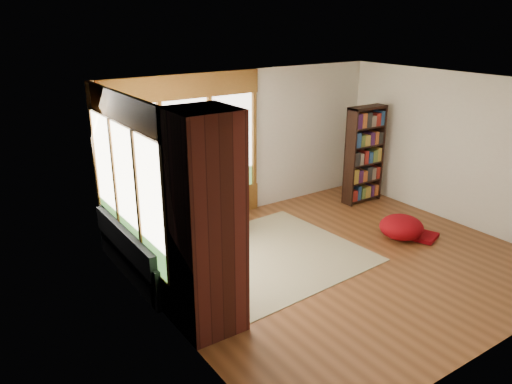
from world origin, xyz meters
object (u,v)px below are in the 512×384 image
sectional_sofa (169,234)px  bookshelf (364,155)px  brick_chimney (206,225)px  dog_brindle (177,227)px  pouf (402,226)px  dog_tan (176,204)px  area_rug (255,261)px

sectional_sofa → bookshelf: bookshelf is taller
brick_chimney → dog_brindle: bearing=80.3°
sectional_sofa → bookshelf: bearing=-0.1°
bookshelf → dog_brindle: 4.40m
sectional_sofa → dog_brindle: bearing=-105.1°
pouf → dog_tan: dog_tan is taller
dog_brindle → brick_chimney: bearing=150.7°
bookshelf → dog_brindle: (-4.33, -0.74, -0.17)m
brick_chimney → area_rug: (1.36, 1.05, -1.29)m
bookshelf → pouf: size_ratio=2.63×
brick_chimney → pouf: size_ratio=3.64×
sectional_sofa → dog_tan: size_ratio=2.11×
brick_chimney → area_rug: 2.15m
brick_chimney → sectional_sofa: 2.32m
dog_tan → dog_brindle: (-0.34, -0.73, -0.02)m
bookshelf → area_rug: bearing=-163.7°
sectional_sofa → area_rug: (0.92, -1.00, -0.30)m
dog_brindle → pouf: bearing=-123.1°
brick_chimney → bookshelf: 4.96m
brick_chimney → bookshelf: brick_chimney is taller
pouf → sectional_sofa: bearing=153.4°
pouf → dog_tan: size_ratio=0.69×
bookshelf → pouf: 1.91m
brick_chimney → sectional_sofa: (0.45, 2.05, -1.00)m
brick_chimney → dog_tan: size_ratio=2.50×
bookshelf → dog_tan: bearing=-179.9°
sectional_sofa → area_rug: size_ratio=0.68×
pouf → dog_brindle: 3.75m
bookshelf → dog_tan: (-3.99, -0.01, -0.15)m
brick_chimney → dog_brindle: brick_chimney is taller
brick_chimney → area_rug: brick_chimney is taller
bookshelf → dog_brindle: bookshelf is taller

